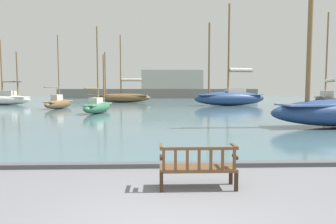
% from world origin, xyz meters
% --- Properties ---
extents(harbor_water, '(100.00, 80.00, 0.08)m').
position_xyz_m(harbor_water, '(0.00, 44.00, 0.04)').
color(harbor_water, '#476670').
rests_on(harbor_water, ground).
extents(quay_edge_kerb, '(40.00, 0.30, 0.12)m').
position_xyz_m(quay_edge_kerb, '(0.00, 3.85, 0.06)').
color(quay_edge_kerb, '#4C4C50').
rests_on(quay_edge_kerb, ground).
extents(park_bench, '(1.60, 0.52, 0.92)m').
position_xyz_m(park_bench, '(0.71, 2.10, 0.47)').
color(park_bench, '#322113').
rests_on(park_bench, ground).
extents(sailboat_outer_starboard, '(4.30, 9.46, 11.15)m').
position_xyz_m(sailboat_outer_starboard, '(20.26, 31.62, 0.89)').
color(sailboat_outer_starboard, black).
rests_on(sailboat_outer_starboard, harbor_water).
extents(sailboat_outer_port, '(1.90, 5.55, 7.37)m').
position_xyz_m(sailboat_outer_port, '(-10.13, 26.49, 0.67)').
color(sailboat_outer_port, brown).
rests_on(sailboat_outer_port, harbor_water).
extents(sailboat_mid_starboard, '(9.10, 3.88, 11.89)m').
position_xyz_m(sailboat_mid_starboard, '(8.49, 31.39, 1.16)').
color(sailboat_mid_starboard, navy).
rests_on(sailboat_mid_starboard, harbor_water).
extents(sailboat_mid_port, '(9.54, 2.55, 9.75)m').
position_xyz_m(sailboat_mid_port, '(-5.33, 40.10, 0.90)').
color(sailboat_mid_port, brown).
rests_on(sailboat_mid_port, harbor_water).
extents(sailboat_nearest_starboard, '(7.17, 3.06, 7.98)m').
position_xyz_m(sailboat_nearest_starboard, '(-19.16, 33.72, 0.90)').
color(sailboat_nearest_starboard, silver).
rests_on(sailboat_nearest_starboard, harbor_water).
extents(sailboat_far_starboard, '(2.08, 5.45, 7.06)m').
position_xyz_m(sailboat_far_starboard, '(-5.10, 20.84, 0.68)').
color(sailboat_far_starboard, '#2D6647').
rests_on(sailboat_far_starboard, harbor_water).
extents(far_breakwater, '(41.85, 2.40, 6.01)m').
position_xyz_m(far_breakwater, '(0.98, 59.50, 2.02)').
color(far_breakwater, slate).
rests_on(far_breakwater, ground).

